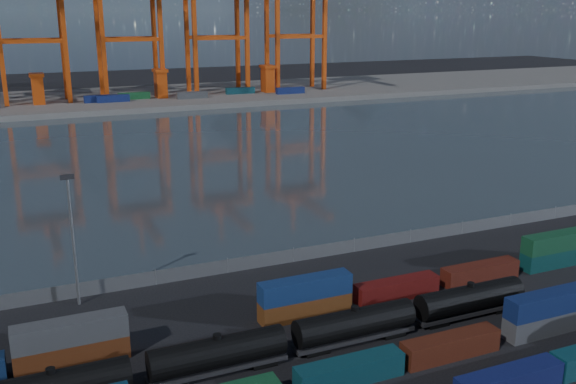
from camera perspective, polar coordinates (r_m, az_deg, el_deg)
name	(u,v)px	position (r m, az deg, el deg)	size (l,w,h in m)	color
ground	(401,353)	(71.20, 10.01, -13.93)	(700.00, 700.00, 0.00)	black
harbor_water	(168,155)	(163.64, -10.59, 3.22)	(700.00, 700.00, 0.00)	#2E3B42
far_quay	(106,100)	(265.46, -15.91, 7.89)	(700.00, 70.00, 2.00)	#514F4C
container_row_mid	(326,370)	(63.71, 3.44, -15.55)	(141.22, 2.29, 4.87)	#3C3F41
container_row_north	(331,297)	(78.21, 3.85, -9.28)	(128.38, 2.31, 4.93)	navy
tanker_string	(139,371)	(64.47, -13.09, -15.26)	(91.82, 3.08, 4.40)	black
waterfront_fence	(294,255)	(92.91, 0.50, -5.66)	(160.12, 0.12, 2.20)	#595B5E
yard_light_mast	(72,233)	(81.26, -18.61, -3.50)	(1.60, 0.40, 16.60)	slate
quay_containers	(80,100)	(249.57, -17.98, 7.79)	(172.58, 10.99, 2.60)	navy
straddle_carriers	(101,85)	(254.48, -16.26, 9.10)	(140.00, 7.00, 11.10)	#C4410D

